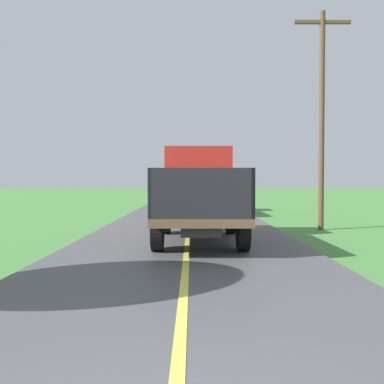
{
  "coord_description": "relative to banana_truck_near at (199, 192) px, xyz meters",
  "views": [
    {
      "loc": [
        0.13,
        -1.85,
        1.79
      ],
      "look_at": [
        0.1,
        13.16,
        1.4
      ],
      "focal_mm": 38.74,
      "sensor_mm": 36.0,
      "label": 1
    }
  ],
  "objects": [
    {
      "name": "banana_truck_near",
      "position": [
        0.0,
        0.0,
        0.0
      ],
      "size": [
        2.38,
        5.82,
        2.8
      ],
      "color": "#2D2D30",
      "rests_on": "road_surface"
    },
    {
      "name": "banana_truck_far",
      "position": [
        0.12,
        10.83,
        -0.01
      ],
      "size": [
        2.38,
        5.81,
        2.8
      ],
      "color": "#2D2D30",
      "rests_on": "road_surface"
    },
    {
      "name": "utility_pole_roadside",
      "position": [
        4.55,
        2.59,
        2.82
      ],
      "size": [
        2.04,
        0.2,
        7.98
      ],
      "color": "brown",
      "rests_on": "ground"
    }
  ]
}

